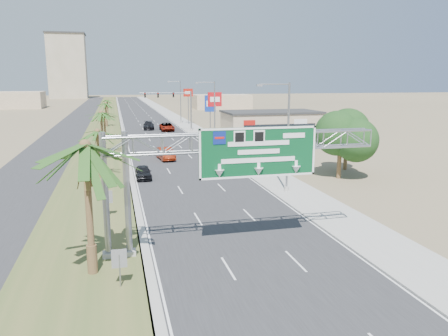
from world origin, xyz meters
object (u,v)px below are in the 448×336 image
object	(u,v)px
store_building	(271,123)
pole_sign_red_near	(215,102)
car_left_lane	(143,172)
car_mid_lane	(165,154)
palm_near	(85,146)
pole_sign_blue	(210,105)
car_right_lane	(167,127)
car_far	(149,126)
signal_mast	(181,107)
sign_gantry	(231,151)
pole_sign_red_far	(188,96)

from	to	relation	value
store_building	pole_sign_red_near	xyz separation A→B (m)	(-13.00, -7.49, 4.52)
car_left_lane	car_mid_lane	size ratio (longest dim) A/B	0.83
palm_near	pole_sign_blue	world-z (taller)	palm_near
car_right_lane	car_left_lane	bearing A→B (deg)	-99.89
pole_sign_blue	car_far	bearing A→B (deg)	126.59
signal_mast	car_mid_lane	bearing A→B (deg)	-102.31
palm_near	car_right_lane	xyz separation A→B (m)	(11.73, 66.18, -6.13)
sign_gantry	pole_sign_blue	xyz separation A→B (m)	(10.43, 54.02, -0.39)
car_left_lane	car_right_lane	size ratio (longest dim) A/B	0.69
pole_sign_blue	pole_sign_red_near	bearing A→B (deg)	-93.92
pole_sign_red_far	signal_mast	bearing A→B (deg)	-105.14
car_left_lane	pole_sign_red_near	size ratio (longest dim) A/B	0.48
palm_near	pole_sign_red_far	size ratio (longest dim) A/B	0.99
signal_mast	pole_sign_red_far	bearing A→B (deg)	74.86
signal_mast	car_far	xyz separation A→B (m)	(-6.05, 5.77, -4.05)
car_left_lane	car_mid_lane	bearing A→B (deg)	71.50
pole_sign_red_near	pole_sign_red_far	size ratio (longest dim) A/B	0.99
car_right_lane	pole_sign_red_far	world-z (taller)	pole_sign_red_far
pole_sign_red_far	car_left_lane	bearing A→B (deg)	-104.25
car_mid_lane	pole_sign_red_far	bearing A→B (deg)	70.15
car_left_lane	car_far	distance (m)	47.15
car_far	pole_sign_blue	distance (m)	17.87
signal_mast	car_left_lane	xyz separation A→B (m)	(-10.23, -41.19, -4.17)
car_far	pole_sign_red_far	world-z (taller)	pole_sign_red_far
pole_sign_red_near	pole_sign_red_far	xyz separation A→B (m)	(0.00, 27.60, 0.15)
pole_sign_blue	pole_sign_red_far	bearing A→B (deg)	90.96
car_mid_lane	pole_sign_red_far	xyz separation A→B (m)	(10.50, 44.72, 5.87)
store_building	car_far	xyz separation A→B (m)	(-22.88, 11.75, -1.20)
store_building	car_far	distance (m)	25.74
pole_sign_red_near	car_right_lane	bearing A→B (deg)	112.43
store_building	car_mid_lane	size ratio (longest dim) A/B	3.73
palm_near	pole_sign_red_near	xyz separation A→B (m)	(18.20, 50.51, -0.41)
car_mid_lane	pole_sign_red_near	world-z (taller)	pole_sign_red_near
palm_near	car_mid_lane	distance (m)	34.81
car_far	pole_sign_blue	world-z (taller)	pole_sign_blue
car_left_lane	pole_sign_red_far	bearing A→B (deg)	75.76
palm_near	pole_sign_blue	xyz separation A→B (m)	(18.57, 55.94, -1.26)
palm_near	signal_mast	distance (m)	65.60
palm_near	car_far	size ratio (longest dim) A/B	1.52
sign_gantry	pole_sign_red_near	xyz separation A→B (m)	(10.06, 48.58, 0.46)
pole_sign_blue	sign_gantry	bearing A→B (deg)	-100.93
store_building	car_mid_lane	xyz separation A→B (m)	(-23.50, -24.61, -1.21)
signal_mast	car_far	bearing A→B (deg)	136.32
signal_mast	car_right_lane	bearing A→B (deg)	140.10
car_right_lane	car_far	size ratio (longest dim) A/B	1.05
store_building	pole_sign_blue	xyz separation A→B (m)	(-12.63, -2.06, 3.67)
car_right_lane	pole_sign_red_near	bearing A→B (deg)	-67.55
palm_near	pole_sign_blue	distance (m)	58.96
sign_gantry	store_building	xyz separation A→B (m)	(23.06, 56.07, -4.06)
signal_mast	pole_sign_red_near	distance (m)	14.09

